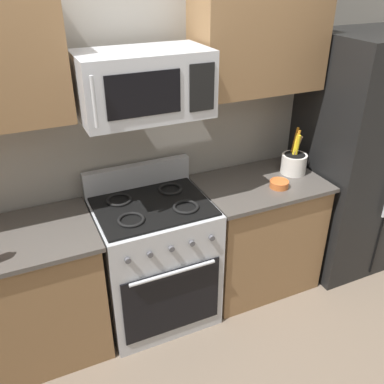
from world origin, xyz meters
name	(u,v)px	position (x,y,z in m)	size (l,w,h in m)	color
ground_plane	(197,384)	(0.00, 0.00, 0.00)	(16.00, 16.00, 0.00)	#6B5B4C
wall_back	(130,131)	(0.00, 1.09, 1.30)	(8.00, 0.10, 2.60)	#9E998E
counter_left	(13,301)	(-0.94, 0.70, 0.46)	(1.10, 0.64, 0.91)	olive
range_oven	(155,260)	(0.00, 0.71, 0.47)	(0.76, 0.68, 1.09)	#B2B5BA
counter_right	(257,234)	(0.84, 0.70, 0.46)	(0.90, 0.64, 0.91)	olive
refrigerator	(359,157)	(1.74, 0.69, 0.95)	(0.87, 0.75, 1.89)	black
microwave	(144,84)	(0.00, 0.73, 1.70)	(0.75, 0.44, 0.38)	#B2B5BA
upper_cabinets_right	(259,41)	(0.84, 0.87, 1.86)	(0.89, 0.34, 0.66)	olive
utensil_crock	(294,162)	(1.14, 0.74, 0.99)	(0.19, 0.19, 0.34)	white
prep_bowl	(279,184)	(0.91, 0.58, 0.94)	(0.14, 0.14, 0.05)	#D1662D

